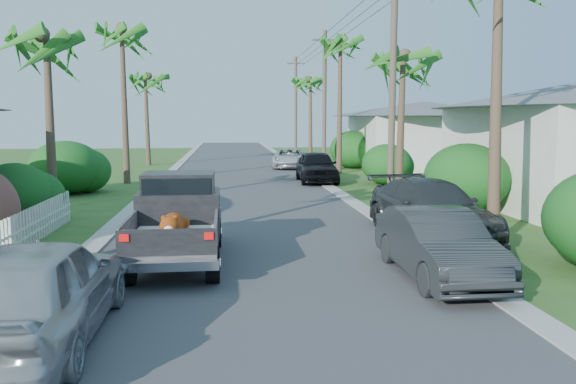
{
  "coord_description": "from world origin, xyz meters",
  "views": [
    {
      "loc": [
        -0.78,
        -8.22,
        3.32
      ],
      "look_at": [
        0.86,
        6.65,
        1.4
      ],
      "focal_mm": 35.0,
      "sensor_mm": 36.0,
      "label": 1
    }
  ],
  "objects": [
    {
      "name": "shrub_l_c",
      "position": [
        -7.4,
        10.0,
        1.0
      ],
      "size": [
        2.4,
        2.64,
        2.0
      ],
      "primitive_type": "ellipsoid",
      "color": "#174614",
      "rests_on": "ground"
    },
    {
      "name": "utility_pole_b",
      "position": [
        5.6,
        13.0,
        4.6
      ],
      "size": [
        1.6,
        0.26,
        9.0
      ],
      "color": "brown",
      "rests_on": "ground"
    },
    {
      "name": "curb_right",
      "position": [
        4.3,
        25.0,
        0.03
      ],
      "size": [
        0.6,
        100.0,
        0.06
      ],
      "primitive_type": "cube",
      "color": "#A5A39E",
      "rests_on": "ground"
    },
    {
      "name": "picket_fence",
      "position": [
        -6.0,
        5.5,
        0.5
      ],
      "size": [
        0.1,
        11.0,
        1.0
      ],
      "primitive_type": "cube",
      "color": "white",
      "rests_on": "ground"
    },
    {
      "name": "palm_l_c",
      "position": [
        -6.0,
        22.0,
        7.91
      ],
      "size": [
        4.4,
        4.4,
        9.2
      ],
      "color": "brown",
      "rests_on": "ground"
    },
    {
      "name": "shrub_l_d",
      "position": [
        -8.0,
        18.0,
        1.2
      ],
      "size": [
        3.2,
        3.52,
        2.4
      ],
      "primitive_type": "ellipsoid",
      "color": "#174614",
      "rests_on": "ground"
    },
    {
      "name": "shrub_r_c",
      "position": [
        7.5,
        20.0,
        1.05
      ],
      "size": [
        2.6,
        2.86,
        2.1
      ],
      "primitive_type": "ellipsoid",
      "color": "#174614",
      "rests_on": "ground"
    },
    {
      "name": "parked_car_rd",
      "position": [
        3.6,
        30.45,
        0.68
      ],
      "size": [
        2.89,
        5.16,
        1.36
      ],
      "primitive_type": "imported",
      "rotation": [
        0.0,
        0.0,
        -0.13
      ],
      "color": "silver",
      "rests_on": "ground"
    },
    {
      "name": "palm_r_c",
      "position": [
        6.2,
        26.0,
        8.11
      ],
      "size": [
        4.4,
        4.4,
        9.4
      ],
      "color": "brown",
      "rests_on": "ground"
    },
    {
      "name": "road",
      "position": [
        0.0,
        25.0,
        0.01
      ],
      "size": [
        8.0,
        100.0,
        0.02
      ],
      "primitive_type": "cube",
      "color": "#38383A",
      "rests_on": "ground"
    },
    {
      "name": "curb_left",
      "position": [
        -4.3,
        25.0,
        0.03
      ],
      "size": [
        0.6,
        100.0,
        0.06
      ],
      "primitive_type": "cube",
      "color": "#A5A39E",
      "rests_on": "ground"
    },
    {
      "name": "parked_car_rm",
      "position": [
        5.0,
        7.0,
        0.8
      ],
      "size": [
        2.73,
        5.67,
        1.59
      ],
      "primitive_type": "imported",
      "rotation": [
        0.0,
        0.0,
        0.09
      ],
      "color": "#2B2E2F",
      "rests_on": "ground"
    },
    {
      "name": "parked_car_ln",
      "position": [
        -3.6,
        0.12,
        0.82
      ],
      "size": [
        1.96,
        4.83,
        1.64
      ],
      "primitive_type": "imported",
      "rotation": [
        0.0,
        0.0,
        3.14
      ],
      "color": "#A8ABAF",
      "rests_on": "ground"
    },
    {
      "name": "parked_car_rn",
      "position": [
        3.6,
        2.88,
        0.72
      ],
      "size": [
        1.52,
        4.36,
        1.44
      ],
      "primitive_type": "imported",
      "rotation": [
        0.0,
        0.0,
        -0.0
      ],
      "color": "#27292B",
      "rests_on": "ground"
    },
    {
      "name": "shrub_r_b",
      "position": [
        7.8,
        11.0,
        1.25
      ],
      "size": [
        3.0,
        3.3,
        2.5
      ],
      "primitive_type": "ellipsoid",
      "color": "#174614",
      "rests_on": "ground"
    },
    {
      "name": "palm_r_b",
      "position": [
        6.6,
        15.0,
        5.95
      ],
      "size": [
        4.4,
        4.4,
        7.2
      ],
      "color": "brown",
      "rests_on": "ground"
    },
    {
      "name": "palm_l_d",
      "position": [
        -6.5,
        34.0,
        6.44
      ],
      "size": [
        4.4,
        4.4,
        7.7
      ],
      "color": "brown",
      "rests_on": "ground"
    },
    {
      "name": "palm_l_b",
      "position": [
        -6.8,
        12.0,
        6.15
      ],
      "size": [
        4.4,
        4.4,
        7.4
      ],
      "color": "brown",
      "rests_on": "ground"
    },
    {
      "name": "house_right_far",
      "position": [
        13.0,
        30.0,
        2.12
      ],
      "size": [
        9.0,
        8.0,
        4.6
      ],
      "color": "silver",
      "rests_on": "ground"
    },
    {
      "name": "utility_pole_d",
      "position": [
        5.6,
        43.0,
        4.6
      ],
      "size": [
        1.6,
        0.26,
        9.0
      ],
      "color": "brown",
      "rests_on": "ground"
    },
    {
      "name": "palm_r_d",
      "position": [
        6.5,
        40.0,
        6.74
      ],
      "size": [
        4.4,
        4.4,
        8.0
      ],
      "color": "brown",
      "rests_on": "ground"
    },
    {
      "name": "utility_pole_c",
      "position": [
        5.6,
        28.0,
        4.6
      ],
      "size": [
        1.6,
        0.26,
        9.0
      ],
      "color": "brown",
      "rests_on": "ground"
    },
    {
      "name": "pickup_truck",
      "position": [
        -1.93,
        5.29,
        1.01
      ],
      "size": [
        1.98,
        5.12,
        2.06
      ],
      "color": "black",
      "rests_on": "ground"
    },
    {
      "name": "ground",
      "position": [
        0.0,
        0.0,
        0.0
      ],
      "size": [
        120.0,
        120.0,
        0.0
      ],
      "primitive_type": "plane",
      "color": "#2C5821",
      "rests_on": "ground"
    },
    {
      "name": "shrub_r_d",
      "position": [
        8.0,
        30.0,
        1.3
      ],
      "size": [
        3.2,
        3.52,
        2.6
      ],
      "primitive_type": "ellipsoid",
      "color": "#174614",
      "rests_on": "ground"
    },
    {
      "name": "parked_car_rf",
      "position": [
        4.04,
        21.42,
        0.84
      ],
      "size": [
        2.14,
        4.97,
        1.67
      ],
      "primitive_type": "imported",
      "rotation": [
        0.0,
        0.0,
        -0.03
      ],
      "color": "black",
      "rests_on": "ground"
    }
  ]
}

